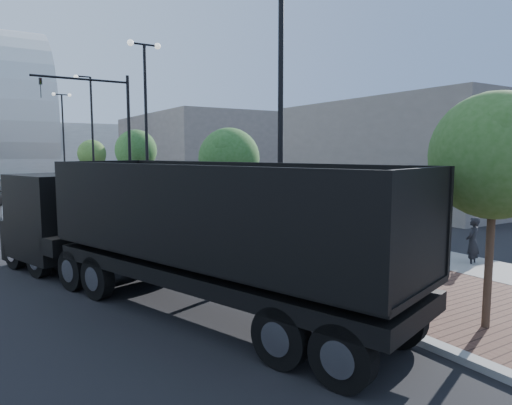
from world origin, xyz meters
TOP-DOWN VIEW (x-y plane):
  - sidewalk at (3.50, 40.00)m, footprint 7.00×140.00m
  - concrete_strip at (6.20, 40.00)m, footprint 2.40×140.00m
  - curb at (0.00, 40.00)m, footprint 0.30×140.00m
  - dump_truck at (-3.82, 11.27)m, footprint 6.53×13.51m
  - white_sedan at (-5.08, 26.61)m, footprint 1.85×4.50m
  - dark_car_far at (-3.30, 37.10)m, footprint 2.09×4.21m
  - pedestrian at (6.40, 7.42)m, footprint 0.68×0.54m
  - streetlight_1 at (0.49, 10.00)m, footprint 1.44×0.56m
  - streetlight_2 at (0.60, 22.00)m, footprint 1.72×0.56m
  - streetlight_3 at (0.49, 34.00)m, footprint 1.44×0.56m
  - streetlight_4 at (0.60, 46.00)m, footprint 1.72×0.56m
  - traffic_mast at (-0.30, 25.00)m, footprint 5.09×0.20m
  - tree_0 at (1.65, 4.02)m, footprint 2.56×2.54m
  - tree_1 at (1.65, 15.02)m, footprint 2.49×2.46m
  - tree_2 at (1.65, 27.02)m, footprint 2.57×2.55m
  - tree_3 at (1.65, 39.02)m, footprint 2.38×2.32m
  - convention_center at (-2.00, 85.00)m, footprint 50.00×30.00m
  - commercial_block_ne at (16.00, 50.00)m, footprint 12.00×22.00m
  - commercial_block_e at (18.00, 20.00)m, footprint 10.00×16.00m
  - utility_cover_1 at (2.40, 8.00)m, footprint 0.50×0.50m
  - utility_cover_2 at (2.40, 19.00)m, footprint 0.50×0.50m

SIDE VIEW (x-z plane):
  - sidewalk at x=3.50m, z-range 0.00..0.12m
  - concrete_strip at x=6.20m, z-range 0.00..0.13m
  - curb at x=0.00m, z-range 0.00..0.14m
  - utility_cover_1 at x=2.40m, z-range 0.12..0.14m
  - utility_cover_2 at x=2.40m, z-range 0.12..0.14m
  - dark_car_far at x=-3.30m, z-range 0.00..1.18m
  - white_sedan at x=-5.08m, z-range 0.00..1.45m
  - pedestrian at x=6.40m, z-range 0.00..1.63m
  - dump_truck at x=-3.82m, z-range -0.27..3.20m
  - tree_1 at x=1.65m, z-range 1.11..5.80m
  - commercial_block_e at x=18.00m, z-range 0.00..7.00m
  - tree_3 at x=1.65m, z-range 1.20..5.96m
  - tree_0 at x=1.65m, z-range 1.18..6.10m
  - tree_2 at x=1.65m, z-range 1.26..6.37m
  - commercial_block_ne at x=16.00m, z-range 0.00..8.00m
  - streetlight_1 at x=0.49m, z-range -0.26..8.95m
  - streetlight_3 at x=0.49m, z-range -0.26..8.95m
  - streetlight_2 at x=0.60m, z-range 0.18..9.46m
  - streetlight_4 at x=0.60m, z-range 0.18..9.46m
  - traffic_mast at x=-0.30m, z-range 0.98..8.98m
  - convention_center at x=-2.00m, z-range -19.00..31.00m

